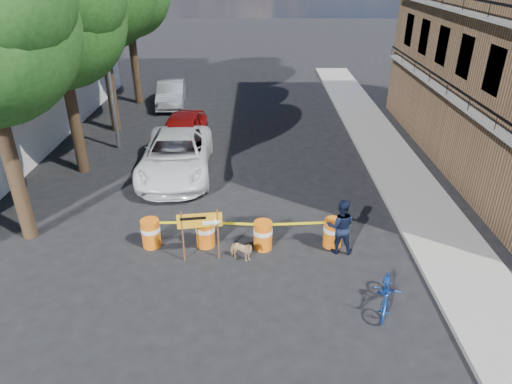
{
  "coord_description": "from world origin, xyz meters",
  "views": [
    {
      "loc": [
        0.38,
        -10.22,
        7.89
      ],
      "look_at": [
        0.35,
        2.55,
        1.3
      ],
      "focal_mm": 32.0,
      "sensor_mm": 36.0,
      "label": 1
    }
  ],
  "objects_px": {
    "barrel_far_left": "(151,233)",
    "suv_white": "(176,155)",
    "detour_sign": "(205,224)",
    "sedan_silver": "(171,94)",
    "pedestrian": "(341,226)",
    "dog": "(241,251)",
    "barrel_far_right": "(333,232)",
    "barrel_mid_right": "(263,235)",
    "sedan_red": "(182,132)",
    "barrel_mid_left": "(205,232)",
    "bicycle": "(389,279)"
  },
  "relations": [
    {
      "from": "sedan_red",
      "to": "barrel_far_left",
      "type": "bearing_deg",
      "value": -84.6
    },
    {
      "from": "barrel_far_left",
      "to": "barrel_mid_left",
      "type": "xyz_separation_m",
      "value": [
        1.65,
        0.03,
        0.0
      ]
    },
    {
      "from": "dog",
      "to": "sedan_red",
      "type": "distance_m",
      "value": 9.33
    },
    {
      "from": "detour_sign",
      "to": "sedan_silver",
      "type": "relative_size",
      "value": 0.38
    },
    {
      "from": "dog",
      "to": "sedan_silver",
      "type": "distance_m",
      "value": 16.35
    },
    {
      "from": "barrel_far_right",
      "to": "dog",
      "type": "relative_size",
      "value": 1.17
    },
    {
      "from": "barrel_far_left",
      "to": "barrel_far_right",
      "type": "bearing_deg",
      "value": 0.34
    },
    {
      "from": "sedan_red",
      "to": "detour_sign",
      "type": "bearing_deg",
      "value": -73.51
    },
    {
      "from": "barrel_far_right",
      "to": "bicycle",
      "type": "distance_m",
      "value": 2.94
    },
    {
      "from": "sedan_silver",
      "to": "detour_sign",
      "type": "bearing_deg",
      "value": -82.79
    },
    {
      "from": "barrel_mid_right",
      "to": "detour_sign",
      "type": "xyz_separation_m",
      "value": [
        -1.64,
        -0.58,
        0.71
      ]
    },
    {
      "from": "barrel_mid_left",
      "to": "suv_white",
      "type": "distance_m",
      "value": 5.48
    },
    {
      "from": "barrel_mid_left",
      "to": "sedan_red",
      "type": "distance_m",
      "value": 8.29
    },
    {
      "from": "barrel_far_right",
      "to": "suv_white",
      "type": "distance_m",
      "value": 7.61
    },
    {
      "from": "pedestrian",
      "to": "suv_white",
      "type": "height_order",
      "value": "pedestrian"
    },
    {
      "from": "barrel_mid_right",
      "to": "pedestrian",
      "type": "height_order",
      "value": "pedestrian"
    },
    {
      "from": "detour_sign",
      "to": "suv_white",
      "type": "relative_size",
      "value": 0.28
    },
    {
      "from": "sedan_red",
      "to": "sedan_silver",
      "type": "bearing_deg",
      "value": 107.49
    },
    {
      "from": "detour_sign",
      "to": "dog",
      "type": "xyz_separation_m",
      "value": [
        1.0,
        -0.05,
        -0.86
      ]
    },
    {
      "from": "pedestrian",
      "to": "barrel_far_left",
      "type": "bearing_deg",
      "value": 2.54
    },
    {
      "from": "barrel_far_left",
      "to": "pedestrian",
      "type": "relative_size",
      "value": 0.52
    },
    {
      "from": "barrel_far_left",
      "to": "suv_white",
      "type": "relative_size",
      "value": 0.15
    },
    {
      "from": "pedestrian",
      "to": "suv_white",
      "type": "relative_size",
      "value": 0.29
    },
    {
      "from": "dog",
      "to": "sedan_silver",
      "type": "xyz_separation_m",
      "value": [
        -4.64,
        15.67,
        0.39
      ]
    },
    {
      "from": "barrel_far_left",
      "to": "sedan_red",
      "type": "bearing_deg",
      "value": 91.56
    },
    {
      "from": "barrel_far_left",
      "to": "barrel_mid_left",
      "type": "bearing_deg",
      "value": 0.92
    },
    {
      "from": "detour_sign",
      "to": "suv_white",
      "type": "height_order",
      "value": "detour_sign"
    },
    {
      "from": "detour_sign",
      "to": "dog",
      "type": "relative_size",
      "value": 2.13
    },
    {
      "from": "pedestrian",
      "to": "dog",
      "type": "xyz_separation_m",
      "value": [
        -2.91,
        -0.47,
        -0.54
      ]
    },
    {
      "from": "barrel_far_right",
      "to": "dog",
      "type": "distance_m",
      "value": 2.87
    },
    {
      "from": "suv_white",
      "to": "sedan_red",
      "type": "relative_size",
      "value": 1.26
    },
    {
      "from": "barrel_mid_right",
      "to": "detour_sign",
      "type": "height_order",
      "value": "detour_sign"
    },
    {
      "from": "barrel_far_right",
      "to": "barrel_mid_right",
      "type": "bearing_deg",
      "value": -176.11
    },
    {
      "from": "barrel_far_right",
      "to": "sedan_silver",
      "type": "bearing_deg",
      "value": 116.41
    },
    {
      "from": "sedan_red",
      "to": "barrel_mid_left",
      "type": "bearing_deg",
      "value": -73.11
    },
    {
      "from": "detour_sign",
      "to": "bicycle",
      "type": "bearing_deg",
      "value": -31.15
    },
    {
      "from": "suv_white",
      "to": "sedan_silver",
      "type": "bearing_deg",
      "value": 97.68
    },
    {
      "from": "barrel_mid_left",
      "to": "sedan_silver",
      "type": "relative_size",
      "value": 0.21
    },
    {
      "from": "pedestrian",
      "to": "sedan_red",
      "type": "bearing_deg",
      "value": -49.59
    },
    {
      "from": "suv_white",
      "to": "detour_sign",
      "type": "bearing_deg",
      "value": -76.33
    },
    {
      "from": "barrel_far_left",
      "to": "barrel_mid_left",
      "type": "distance_m",
      "value": 1.65
    },
    {
      "from": "barrel_mid_right",
      "to": "barrel_far_right",
      "type": "xyz_separation_m",
      "value": [
        2.12,
        0.14,
        0.0
      ]
    },
    {
      "from": "suv_white",
      "to": "sedan_silver",
      "type": "relative_size",
      "value": 1.36
    },
    {
      "from": "barrel_mid_right",
      "to": "sedan_red",
      "type": "relative_size",
      "value": 0.19
    },
    {
      "from": "dog",
      "to": "sedan_red",
      "type": "relative_size",
      "value": 0.17
    },
    {
      "from": "pedestrian",
      "to": "bicycle",
      "type": "xyz_separation_m",
      "value": [
        0.78,
        -2.46,
        0.01
      ]
    },
    {
      "from": "barrel_far_left",
      "to": "suv_white",
      "type": "xyz_separation_m",
      "value": [
        -0.03,
        5.23,
        0.34
      ]
    },
    {
      "from": "barrel_mid_left",
      "to": "sedan_silver",
      "type": "xyz_separation_m",
      "value": [
        -3.53,
        14.91,
        0.24
      ]
    },
    {
      "from": "detour_sign",
      "to": "pedestrian",
      "type": "relative_size",
      "value": 0.95
    },
    {
      "from": "barrel_far_right",
      "to": "pedestrian",
      "type": "bearing_deg",
      "value": -63.33
    }
  ]
}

